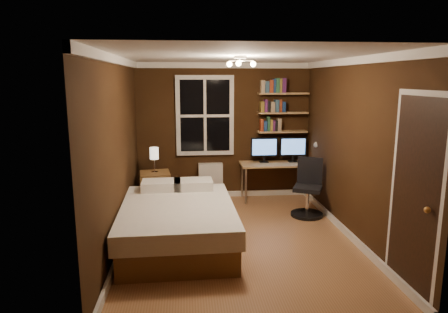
{
  "coord_description": "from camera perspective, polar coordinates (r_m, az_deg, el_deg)",
  "views": [
    {
      "loc": [
        -0.71,
        -5.24,
        2.22
      ],
      "look_at": [
        -0.16,
        0.45,
        1.1
      ],
      "focal_mm": 32.0,
      "sensor_mm": 36.0,
      "label": 1
    }
  ],
  "objects": [
    {
      "name": "bookshelf_middle",
      "position": [
        7.46,
        8.39,
        6.21
      ],
      "size": [
        0.92,
        0.22,
        0.03
      ],
      "primitive_type": "cube",
      "color": "tan",
      "rests_on": "wall_back"
    },
    {
      "name": "desk_lamp",
      "position": [
        7.38,
        12.85,
        0.61
      ],
      "size": [
        0.14,
        0.32,
        0.44
      ],
      "primitive_type": null,
      "color": "silver",
      "rests_on": "desk"
    },
    {
      "name": "wall_right",
      "position": [
        5.8,
        17.97,
        0.93
      ],
      "size": [
        0.04,
        4.2,
        2.5
      ],
      "primitive_type": "cube",
      "color": "black",
      "rests_on": "ground"
    },
    {
      "name": "radiator",
      "position": [
        7.48,
        -1.92,
        -3.52
      ],
      "size": [
        0.45,
        0.16,
        0.67
      ],
      "primitive_type": "cube",
      "color": "silver",
      "rests_on": "ground"
    },
    {
      "name": "ceiling_fixture",
      "position": [
        5.19,
        2.35,
        13.08
      ],
      "size": [
        0.44,
        0.44,
        0.18
      ],
      "primitive_type": null,
      "color": "beige",
      "rests_on": "ceiling"
    },
    {
      "name": "books_row_middle",
      "position": [
        7.45,
        8.42,
        7.2
      ],
      "size": [
        0.42,
        0.16,
        0.23
      ],
      "primitive_type": null,
      "color": "navy",
      "rests_on": "bookshelf_middle"
    },
    {
      "name": "door_knob",
      "position": [
        4.25,
        27.05,
        -6.82
      ],
      "size": [
        0.06,
        0.06,
        0.06
      ],
      "primitive_type": "sphere",
      "color": "tan",
      "rests_on": "door"
    },
    {
      "name": "desk",
      "position": [
        7.42,
        8.02,
        -1.37
      ],
      "size": [
        1.46,
        0.55,
        0.69
      ],
      "color": "tan",
      "rests_on": "ground"
    },
    {
      "name": "books_row_upper",
      "position": [
        7.44,
        8.49,
        9.89
      ],
      "size": [
        0.42,
        0.16,
        0.23
      ],
      "primitive_type": null,
      "color": "#285E3D",
      "rests_on": "bookshelf_upper"
    },
    {
      "name": "office_chair",
      "position": [
        6.71,
        11.89,
        -5.3
      ],
      "size": [
        0.56,
        0.56,
        0.95
      ],
      "rotation": [
        0.0,
        0.0,
        -0.43
      ],
      "color": "black",
      "rests_on": "ground"
    },
    {
      "name": "nightstand",
      "position": [
        7.06,
        -9.77,
        -4.74
      ],
      "size": [
        0.56,
        0.56,
        0.63
      ],
      "primitive_type": "cube",
      "rotation": [
        0.0,
        0.0,
        0.12
      ],
      "color": "brown",
      "rests_on": "ground"
    },
    {
      "name": "wall_back",
      "position": [
        7.44,
        -0.03,
        3.59
      ],
      "size": [
        3.2,
        0.04,
        2.5
      ],
      "primitive_type": "cube",
      "color": "black",
      "rests_on": "ground"
    },
    {
      "name": "bookshelf_lower",
      "position": [
        7.5,
        8.31,
        3.54
      ],
      "size": [
        0.92,
        0.22,
        0.03
      ],
      "primitive_type": "cube",
      "color": "tan",
      "rests_on": "wall_back"
    },
    {
      "name": "bookshelf_upper",
      "position": [
        7.44,
        8.47,
        8.89
      ],
      "size": [
        0.92,
        0.22,
        0.03
      ],
      "primitive_type": "cube",
      "color": "tan",
      "rests_on": "wall_back"
    },
    {
      "name": "wall_left",
      "position": [
        5.4,
        -14.96,
        0.38
      ],
      "size": [
        0.04,
        4.2,
        2.5
      ],
      "primitive_type": "cube",
      "color": "black",
      "rests_on": "ground"
    },
    {
      "name": "door",
      "position": [
        4.51,
        25.48,
        -5.38
      ],
      "size": [
        0.03,
        0.82,
        2.05
      ],
      "primitive_type": null,
      "color": "black",
      "rests_on": "ground"
    },
    {
      "name": "bedside_lamp",
      "position": [
        6.93,
        -9.91,
        -0.5
      ],
      "size": [
        0.15,
        0.15,
        0.43
      ],
      "primitive_type": null,
      "color": "beige",
      "rests_on": "nightstand"
    },
    {
      "name": "monitor_right",
      "position": [
        7.5,
        9.83,
        0.98
      ],
      "size": [
        0.5,
        0.12,
        0.46
      ],
      "primitive_type": null,
      "color": "black",
      "rests_on": "desk"
    },
    {
      "name": "bed",
      "position": [
        5.5,
        -6.6,
        -9.41
      ],
      "size": [
        1.53,
        2.1,
        0.7
      ],
      "rotation": [
        0.0,
        0.0,
        0.02
      ],
      "color": "brown",
      "rests_on": "ground"
    },
    {
      "name": "window",
      "position": [
        7.34,
        -2.74,
        5.84
      ],
      "size": [
        1.06,
        0.06,
        1.46
      ],
      "primitive_type": "cube",
      "color": "silver",
      "rests_on": "wall_back"
    },
    {
      "name": "monitor_left",
      "position": [
        7.38,
        5.77,
        0.92
      ],
      "size": [
        0.5,
        0.12,
        0.46
      ],
      "primitive_type": null,
      "color": "black",
      "rests_on": "desk"
    },
    {
      "name": "books_row_lower",
      "position": [
        7.48,
        8.34,
        4.53
      ],
      "size": [
        0.42,
        0.16,
        0.23
      ],
      "primitive_type": null,
      "color": "maroon",
      "rests_on": "bookshelf_lower"
    },
    {
      "name": "ceiling",
      "position": [
        5.29,
        2.21,
        14.12
      ],
      "size": [
        3.2,
        4.2,
        0.02
      ],
      "primitive_type": "cube",
      "color": "white",
      "rests_on": "wall_back"
    },
    {
      "name": "floor",
      "position": [
        5.73,
        2.02,
        -11.69
      ],
      "size": [
        4.2,
        4.2,
        0.0
      ],
      "primitive_type": "plane",
      "color": "#8F5E39",
      "rests_on": "ground"
    }
  ]
}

